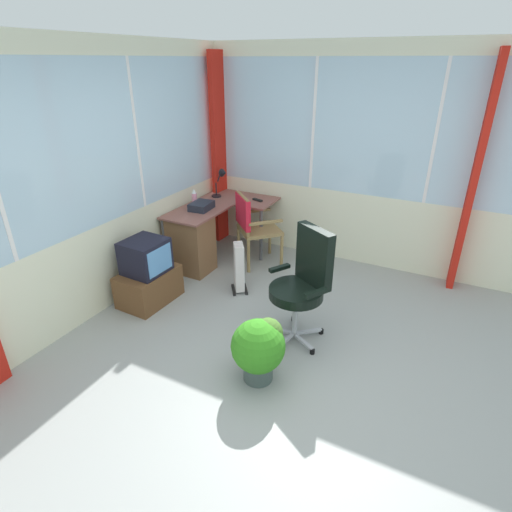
% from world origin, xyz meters
% --- Properties ---
extents(ground, '(5.72, 5.19, 0.06)m').
position_xyz_m(ground, '(0.00, 0.00, -0.03)').
color(ground, '#959895').
extents(north_window_panel, '(4.72, 0.07, 2.63)m').
position_xyz_m(north_window_panel, '(-0.00, 2.13, 1.31)').
color(north_window_panel, '#E7E6C6').
rests_on(north_window_panel, ground).
extents(east_window_panel, '(0.07, 4.19, 2.63)m').
position_xyz_m(east_window_panel, '(2.39, 0.00, 1.31)').
color(east_window_panel, '#E7E6C6').
rests_on(east_window_panel, ground).
extents(curtain_corner, '(0.33, 0.08, 2.53)m').
position_xyz_m(curtain_corner, '(2.26, 2.00, 1.27)').
color(curtain_corner, red).
rests_on(curtain_corner, ground).
extents(curtain_east_far, '(0.33, 0.09, 2.53)m').
position_xyz_m(curtain_east_far, '(2.31, -1.15, 1.27)').
color(curtain_east_far, red).
rests_on(curtain_east_far, ground).
extents(desk, '(1.40, 0.98, 0.73)m').
position_xyz_m(desk, '(1.25, 1.78, 0.40)').
color(desk, brown).
rests_on(desk, ground).
extents(desk_lamp, '(0.23, 0.20, 0.37)m').
position_xyz_m(desk_lamp, '(2.04, 1.84, 0.97)').
color(desk_lamp, black).
rests_on(desk_lamp, desk).
extents(tv_remote, '(0.09, 0.16, 0.02)m').
position_xyz_m(tv_remote, '(2.05, 1.31, 0.74)').
color(tv_remote, black).
rests_on(tv_remote, desk).
extents(spray_bottle, '(0.06, 0.06, 0.22)m').
position_xyz_m(spray_bottle, '(1.52, 1.94, 0.83)').
color(spray_bottle, pink).
rests_on(spray_bottle, desk).
extents(paper_tray, '(0.32, 0.26, 0.09)m').
position_xyz_m(paper_tray, '(1.43, 1.77, 0.78)').
color(paper_tray, '#1F2430').
rests_on(paper_tray, desk).
extents(wooden_armchair, '(0.68, 0.68, 0.94)m').
position_xyz_m(wooden_armchair, '(1.66, 1.21, 0.59)').
color(wooden_armchair, olive).
rests_on(wooden_armchair, ground).
extents(office_chair, '(0.60, 0.62, 1.10)m').
position_xyz_m(office_chair, '(0.52, 0.05, 0.63)').
color(office_chair, '#B7B7BF').
rests_on(office_chair, ground).
extents(tv_on_stand, '(0.66, 0.46, 0.72)m').
position_xyz_m(tv_on_stand, '(0.35, 1.77, 0.32)').
color(tv_on_stand, brown).
rests_on(tv_on_stand, ground).
extents(space_heater, '(0.29, 0.27, 0.59)m').
position_xyz_m(space_heater, '(1.01, 1.01, 0.30)').
color(space_heater, silver).
rests_on(space_heater, ground).
extents(potted_plant, '(0.45, 0.45, 0.56)m').
position_xyz_m(potted_plant, '(-0.19, 0.15, 0.32)').
color(potted_plant, '#41514D').
rests_on(potted_plant, ground).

